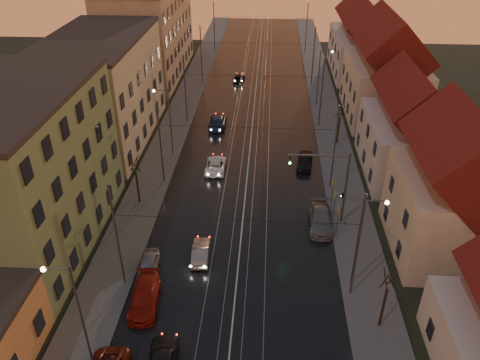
% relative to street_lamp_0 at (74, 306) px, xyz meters
% --- Properties ---
extents(road, '(16.00, 120.00, 0.04)m').
position_rel_street_lamp_0_xyz_m(road, '(9.10, 38.00, -4.87)').
color(road, black).
rests_on(road, ground).
extents(sidewalk_left, '(4.00, 120.00, 0.15)m').
position_rel_street_lamp_0_xyz_m(sidewalk_left, '(-0.90, 38.00, -4.81)').
color(sidewalk_left, '#4C4C4C').
rests_on(sidewalk_left, ground).
extents(sidewalk_right, '(4.00, 120.00, 0.15)m').
position_rel_street_lamp_0_xyz_m(sidewalk_right, '(19.10, 38.00, -4.81)').
color(sidewalk_right, '#4C4C4C').
rests_on(sidewalk_right, ground).
extents(tram_rail_0, '(0.06, 120.00, 0.03)m').
position_rel_street_lamp_0_xyz_m(tram_rail_0, '(6.90, 38.00, -4.83)').
color(tram_rail_0, gray).
rests_on(tram_rail_0, road).
extents(tram_rail_1, '(0.06, 120.00, 0.03)m').
position_rel_street_lamp_0_xyz_m(tram_rail_1, '(8.33, 38.00, -4.83)').
color(tram_rail_1, gray).
rests_on(tram_rail_1, road).
extents(tram_rail_2, '(0.06, 120.00, 0.03)m').
position_rel_street_lamp_0_xyz_m(tram_rail_2, '(9.87, 38.00, -4.83)').
color(tram_rail_2, gray).
rests_on(tram_rail_2, road).
extents(tram_rail_3, '(0.06, 120.00, 0.03)m').
position_rel_street_lamp_0_xyz_m(tram_rail_3, '(11.30, 38.00, -4.83)').
color(tram_rail_3, gray).
rests_on(tram_rail_3, road).
extents(apartment_left_1, '(10.00, 18.00, 13.00)m').
position_rel_street_lamp_0_xyz_m(apartment_left_1, '(-8.40, 12.00, 1.61)').
color(apartment_left_1, '#617F51').
rests_on(apartment_left_1, ground).
extents(apartment_left_2, '(10.00, 20.00, 12.00)m').
position_rel_street_lamp_0_xyz_m(apartment_left_2, '(-8.40, 32.00, 1.11)').
color(apartment_left_2, '#AFA887').
rests_on(apartment_left_2, ground).
extents(apartment_left_3, '(10.00, 24.00, 14.00)m').
position_rel_street_lamp_0_xyz_m(apartment_left_3, '(-8.40, 56.00, 2.11)').
color(apartment_left_3, '#9A7963').
rests_on(apartment_left_3, ground).
extents(house_right_1, '(8.67, 10.20, 10.80)m').
position_rel_street_lamp_0_xyz_m(house_right_1, '(26.10, 13.00, 0.56)').
color(house_right_1, '#C1B395').
rests_on(house_right_1, ground).
extents(house_right_2, '(9.18, 12.24, 9.20)m').
position_rel_street_lamp_0_xyz_m(house_right_2, '(26.10, 26.00, -0.24)').
color(house_right_2, silver).
rests_on(house_right_2, ground).
extents(house_right_3, '(9.18, 14.28, 11.50)m').
position_rel_street_lamp_0_xyz_m(house_right_3, '(26.10, 41.00, 0.92)').
color(house_right_3, '#C1B395').
rests_on(house_right_3, ground).
extents(house_right_4, '(9.18, 16.32, 10.00)m').
position_rel_street_lamp_0_xyz_m(house_right_4, '(26.10, 59.00, 0.16)').
color(house_right_4, silver).
rests_on(house_right_4, ground).
extents(catenary_pole_l_1, '(0.16, 0.16, 9.00)m').
position_rel_street_lamp_0_xyz_m(catenary_pole_l_1, '(0.50, 7.00, -0.39)').
color(catenary_pole_l_1, '#595B60').
rests_on(catenary_pole_l_1, ground).
extents(catenary_pole_r_1, '(0.16, 0.16, 9.00)m').
position_rel_street_lamp_0_xyz_m(catenary_pole_r_1, '(17.70, 7.00, -0.39)').
color(catenary_pole_r_1, '#595B60').
rests_on(catenary_pole_r_1, ground).
extents(catenary_pole_l_2, '(0.16, 0.16, 9.00)m').
position_rel_street_lamp_0_xyz_m(catenary_pole_l_2, '(0.50, 22.00, -0.39)').
color(catenary_pole_l_2, '#595B60').
rests_on(catenary_pole_l_2, ground).
extents(catenary_pole_r_2, '(0.16, 0.16, 9.00)m').
position_rel_street_lamp_0_xyz_m(catenary_pole_r_2, '(17.70, 22.00, -0.39)').
color(catenary_pole_r_2, '#595B60').
rests_on(catenary_pole_r_2, ground).
extents(catenary_pole_l_3, '(0.16, 0.16, 9.00)m').
position_rel_street_lamp_0_xyz_m(catenary_pole_l_3, '(0.50, 37.00, -0.39)').
color(catenary_pole_l_3, '#595B60').
rests_on(catenary_pole_l_3, ground).
extents(catenary_pole_r_3, '(0.16, 0.16, 9.00)m').
position_rel_street_lamp_0_xyz_m(catenary_pole_r_3, '(17.70, 37.00, -0.39)').
color(catenary_pole_r_3, '#595B60').
rests_on(catenary_pole_r_3, ground).
extents(catenary_pole_l_4, '(0.16, 0.16, 9.00)m').
position_rel_street_lamp_0_xyz_m(catenary_pole_l_4, '(0.50, 52.00, -0.39)').
color(catenary_pole_l_4, '#595B60').
rests_on(catenary_pole_l_4, ground).
extents(catenary_pole_r_4, '(0.16, 0.16, 9.00)m').
position_rel_street_lamp_0_xyz_m(catenary_pole_r_4, '(17.70, 52.00, -0.39)').
color(catenary_pole_r_4, '#595B60').
rests_on(catenary_pole_r_4, ground).
extents(catenary_pole_l_5, '(0.16, 0.16, 9.00)m').
position_rel_street_lamp_0_xyz_m(catenary_pole_l_5, '(0.50, 70.00, -0.39)').
color(catenary_pole_l_5, '#595B60').
rests_on(catenary_pole_l_5, ground).
extents(catenary_pole_r_5, '(0.16, 0.16, 9.00)m').
position_rel_street_lamp_0_xyz_m(catenary_pole_r_5, '(17.70, 70.00, -0.39)').
color(catenary_pole_r_5, '#595B60').
rests_on(catenary_pole_r_5, ground).
extents(street_lamp_0, '(1.75, 0.32, 8.00)m').
position_rel_street_lamp_0_xyz_m(street_lamp_0, '(0.00, 0.00, 0.00)').
color(street_lamp_0, '#595B60').
rests_on(street_lamp_0, ground).
extents(street_lamp_1, '(1.75, 0.32, 8.00)m').
position_rel_street_lamp_0_xyz_m(street_lamp_1, '(18.21, 8.00, 0.00)').
color(street_lamp_1, '#595B60').
rests_on(street_lamp_1, ground).
extents(street_lamp_2, '(1.75, 0.32, 8.00)m').
position_rel_street_lamp_0_xyz_m(street_lamp_2, '(0.00, 28.00, 0.00)').
color(street_lamp_2, '#595B60').
rests_on(street_lamp_2, ground).
extents(street_lamp_3, '(1.75, 0.32, 8.00)m').
position_rel_street_lamp_0_xyz_m(street_lamp_3, '(18.21, 44.00, 0.00)').
color(street_lamp_3, '#595B60').
rests_on(street_lamp_3, ground).
extents(traffic_light_mast, '(5.30, 0.32, 7.20)m').
position_rel_street_lamp_0_xyz_m(traffic_light_mast, '(17.10, 16.00, -0.29)').
color(traffic_light_mast, '#595B60').
rests_on(traffic_light_mast, ground).
extents(bare_tree_0, '(1.09, 1.09, 5.11)m').
position_rel_street_lamp_0_xyz_m(bare_tree_0, '(-1.09, 18.00, -2.40)').
color(bare_tree_0, black).
rests_on(bare_tree_0, ground).
extents(bare_tree_1, '(1.09, 1.09, 5.11)m').
position_rel_street_lamp_0_xyz_m(bare_tree_1, '(19.31, 4.00, -2.40)').
color(bare_tree_1, black).
rests_on(bare_tree_1, ground).
extents(bare_tree_2, '(1.09, 1.09, 5.11)m').
position_rel_street_lamp_0_xyz_m(bare_tree_2, '(19.51, 32.00, -2.40)').
color(bare_tree_2, black).
rests_on(bare_tree_2, ground).
extents(driving_car_1, '(1.55, 3.86, 1.25)m').
position_rel_street_lamp_0_xyz_m(driving_car_1, '(5.96, 10.37, -4.26)').
color(driving_car_1, gray).
rests_on(driving_car_1, ground).
extents(driving_car_2, '(2.12, 4.48, 1.24)m').
position_rel_street_lamp_0_xyz_m(driving_car_2, '(5.61, 24.85, -4.27)').
color(driving_car_2, white).
rests_on(driving_car_2, ground).
extents(driving_car_3, '(2.15, 5.13, 1.48)m').
position_rel_street_lamp_0_xyz_m(driving_car_3, '(4.64, 35.95, -4.15)').
color(driving_car_3, navy).
rests_on(driving_car_3, ground).
extents(driving_car_4, '(1.95, 3.80, 1.24)m').
position_rel_street_lamp_0_xyz_m(driving_car_4, '(6.27, 53.32, -4.27)').
color(driving_car_4, black).
rests_on(driving_car_4, ground).
extents(parked_left_2, '(2.38, 5.01, 1.41)m').
position_rel_street_lamp_0_xyz_m(parked_left_2, '(2.58, 4.97, -4.18)').
color(parked_left_2, maroon).
rests_on(parked_left_2, ground).
extents(parked_left_3, '(1.84, 3.90, 1.29)m').
position_rel_street_lamp_0_xyz_m(parked_left_3, '(2.06, 8.41, -4.24)').
color(parked_left_3, gray).
rests_on(parked_left_3, ground).
extents(parked_right_1, '(2.23, 5.12, 1.47)m').
position_rel_street_lamp_0_xyz_m(parked_right_1, '(16.16, 15.40, -4.15)').
color(parked_right_1, gray).
rests_on(parked_right_1, ground).
extents(parked_right_2, '(2.06, 4.16, 1.36)m').
position_rel_street_lamp_0_xyz_m(parked_right_2, '(15.30, 26.18, -4.20)').
color(parked_right_2, black).
rests_on(parked_right_2, ground).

